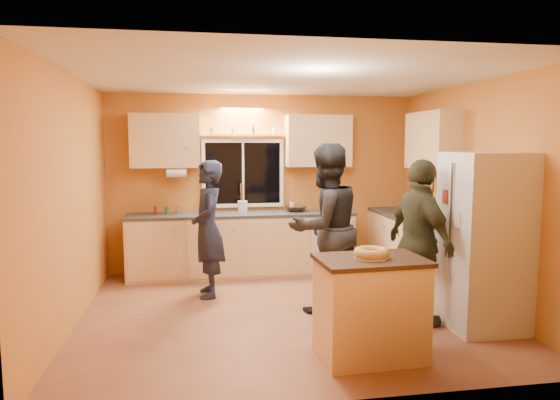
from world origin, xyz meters
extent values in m
plane|color=brown|center=(0.00, 0.00, 0.00)|extent=(4.50, 4.50, 0.00)
cube|color=#C57E32|center=(0.00, 2.00, 1.30)|extent=(4.50, 0.04, 2.60)
cube|color=#C57E32|center=(0.00, -2.00, 1.30)|extent=(4.50, 0.04, 2.60)
cube|color=#C57E32|center=(-2.25, 0.00, 1.30)|extent=(0.04, 4.00, 2.60)
cube|color=#C57E32|center=(2.25, 0.00, 1.30)|extent=(0.04, 4.00, 2.60)
cube|color=white|center=(0.00, 0.00, 2.60)|extent=(4.50, 4.00, 0.02)
cube|color=black|center=(-0.30, 1.99, 1.45)|extent=(1.10, 0.02, 0.90)
cube|color=white|center=(-0.30, 1.97, 1.45)|extent=(1.20, 0.04, 1.00)
cube|color=tan|center=(-1.40, 1.83, 1.92)|extent=(0.95, 0.33, 0.75)
cube|color=tan|center=(0.80, 1.83, 1.92)|extent=(0.95, 0.33, 0.75)
cube|color=tan|center=(2.08, 0.80, 1.92)|extent=(0.33, 1.00, 0.75)
cylinder|color=silver|center=(-1.25, 1.72, 1.48)|extent=(0.27, 0.12, 0.12)
cube|color=tan|center=(-0.35, 1.70, 0.43)|extent=(3.20, 0.60, 0.86)
cube|color=#282B2D|center=(-0.35, 1.70, 0.88)|extent=(3.24, 0.62, 0.04)
cube|color=tan|center=(1.95, 1.70, 0.43)|extent=(0.60, 0.60, 0.86)
cube|color=#282B2D|center=(1.95, 1.70, 0.88)|extent=(0.62, 0.62, 0.04)
cube|color=tan|center=(1.95, 0.50, 0.43)|extent=(0.60, 1.80, 0.86)
cube|color=#282B2D|center=(1.95, 0.50, 0.88)|extent=(0.62, 1.84, 0.04)
cube|color=silver|center=(1.89, -0.80, 0.90)|extent=(0.72, 0.70, 1.80)
cube|color=tan|center=(0.51, -1.30, 0.43)|extent=(0.92, 0.63, 0.87)
cube|color=black|center=(0.51, -1.30, 0.88)|extent=(0.96, 0.68, 0.04)
torus|color=tan|center=(0.51, -1.30, 0.94)|extent=(0.31, 0.31, 0.09)
imported|color=black|center=(-0.85, 0.76, 0.84)|extent=(0.44, 0.64, 1.69)
imported|color=black|center=(0.44, 0.00, 0.94)|extent=(1.12, 1.01, 1.89)
imported|color=#353824|center=(1.29, -0.60, 0.87)|extent=(0.59, 1.07, 1.73)
imported|color=black|center=(0.45, 1.75, 0.94)|extent=(0.35, 0.35, 0.08)
cylinder|color=beige|center=(-0.33, 1.73, 0.99)|extent=(0.14, 0.14, 0.17)
imported|color=gray|center=(1.93, -0.30, 1.04)|extent=(0.26, 0.22, 0.28)
cube|color=#9C2A18|center=(1.88, 0.40, 0.94)|extent=(0.20, 0.18, 0.07)
camera|label=1|loc=(-0.97, -5.36, 1.89)|focal=32.00mm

